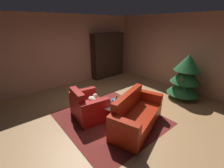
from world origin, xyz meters
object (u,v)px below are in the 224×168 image
Objects in this scene: coffee_table at (113,106)px; bottle_on_table at (116,103)px; armchair_red at (88,107)px; couch_red at (136,116)px; book_stack_on_table at (115,102)px; bookshelf_unit at (110,55)px; decorated_tree at (186,76)px.

coffee_table is 0.24m from bottle_on_table.
armchair_red is 0.58× the size of couch_red.
book_stack_on_table is at bearing 155.21° from bottle_on_table.
armchair_red is (2.43, -2.70, -0.70)m from bookshelf_unit.
book_stack_on_table is at bearing -102.26° from decorated_tree.
decorated_tree is (3.49, 0.43, -0.22)m from bookshelf_unit.
armchair_red is 4.67× the size of book_stack_on_table.
bottle_on_table is at bearing -154.01° from couch_red.
couch_red is 0.68m from book_stack_on_table.
book_stack_on_table is 0.19m from bottle_on_table.
bottle_on_table is at bearing -36.12° from bookshelf_unit.
book_stack_on_table is at bearing 77.75° from coffee_table.
couch_red is 1.21× the size of decorated_tree.
couch_red is at bearing 31.03° from armchair_red.
couch_red is at bearing -88.45° from decorated_tree.
bookshelf_unit is 3.69m from armchair_red.
bookshelf_unit reaches higher than bottle_on_table.
armchair_red is 3.34m from decorated_tree.
decorated_tree is at bearing 91.55° from couch_red.
coffee_table is 2.71× the size of book_stack_on_table.
coffee_table is at bearing -102.25° from book_stack_on_table.
couch_red is at bearing -29.57° from bookshelf_unit.
decorated_tree is (0.57, 2.61, 0.30)m from book_stack_on_table.
book_stack_on_table is (0.50, 0.52, 0.18)m from armchair_red.
armchair_red is 0.83m from bottle_on_table.
decorated_tree is (1.06, 3.13, 0.48)m from armchair_red.
bookshelf_unit is 1.32× the size of decorated_tree.
coffee_table is (0.49, 0.47, 0.07)m from armchair_red.
book_stack_on_table reaches higher than coffee_table.
book_stack_on_table is 2.68m from decorated_tree.
bookshelf_unit is at bearing 143.88° from bottle_on_table.
armchair_red is at bearing -48.01° from bookshelf_unit.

